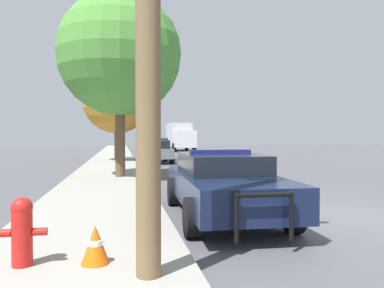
% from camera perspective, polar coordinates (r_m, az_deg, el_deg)
% --- Properties ---
extents(ground_plane, '(110.00, 110.00, 0.00)m').
position_cam_1_polar(ground_plane, '(9.02, 20.01, -10.06)').
color(ground_plane, '#4F4F54').
extents(sidewalk_left, '(3.00, 110.00, 0.13)m').
position_cam_1_polar(sidewalk_left, '(7.79, -14.94, -11.34)').
color(sidewalk_left, '#99968C').
rests_on(sidewalk_left, ground_plane).
extents(police_car, '(2.21, 5.13, 1.45)m').
position_cam_1_polar(police_car, '(8.20, 4.65, -5.84)').
color(police_car, '#141E3D').
rests_on(police_car, ground_plane).
extents(fire_hydrant, '(0.60, 0.26, 0.86)m').
position_cam_1_polar(fire_hydrant, '(5.25, -24.49, -11.74)').
color(fire_hydrant, red).
rests_on(fire_hydrant, sidewalk_left).
extents(traffic_light, '(3.07, 0.35, 4.77)m').
position_cam_1_polar(traffic_light, '(30.22, -8.53, 4.56)').
color(traffic_light, '#424247').
rests_on(traffic_light, sidewalk_left).
extents(car_background_distant, '(2.18, 4.58, 1.43)m').
position_cam_1_polar(car_background_distant, '(44.92, -3.80, 0.02)').
color(car_background_distant, silver).
rests_on(car_background_distant, ground_plane).
extents(car_background_midblock, '(2.02, 4.16, 1.46)m').
position_cam_1_polar(car_background_midblock, '(24.26, -5.51, -1.07)').
color(car_background_midblock, slate).
rests_on(car_background_midblock, ground_plane).
extents(box_truck, '(2.58, 7.18, 3.16)m').
position_cam_1_polar(box_truck, '(42.29, -1.87, 1.22)').
color(box_truck, silver).
rests_on(box_truck, ground_plane).
extents(tree_sidewalk_near, '(4.88, 4.88, 7.30)m').
position_cam_1_polar(tree_sidewalk_near, '(15.48, -10.94, 13.24)').
color(tree_sidewalk_near, brown).
rests_on(tree_sidewalk_near, sidewalk_left).
extents(tree_sidewalk_mid, '(4.42, 4.42, 6.19)m').
position_cam_1_polar(tree_sidewalk_mid, '(25.13, -11.41, 6.62)').
color(tree_sidewalk_mid, brown).
rests_on(tree_sidewalk_mid, sidewalk_left).
extents(traffic_cone, '(0.36, 0.36, 0.49)m').
position_cam_1_polar(traffic_cone, '(5.08, -14.52, -14.59)').
color(traffic_cone, orange).
rests_on(traffic_cone, sidewalk_left).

